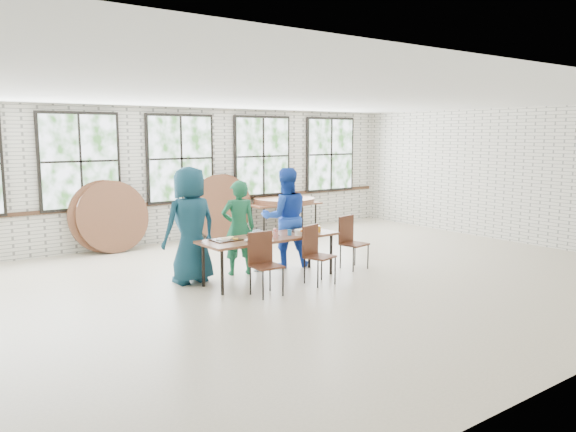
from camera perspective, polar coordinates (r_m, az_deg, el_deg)
name	(u,v)px	position (r m, az deg, el deg)	size (l,w,h in m)	color
room	(181,161)	(12.81, -10.84, 5.55)	(12.00, 12.00, 12.00)	beige
dining_table	(270,239)	(9.27, -1.87, -2.40)	(2.41, 0.82, 0.74)	brown
chair_near_left	(263,258)	(8.50, -2.53, -4.29)	(0.45, 0.43, 0.95)	#502A1A
chair_near_right	(315,249)	(9.12, 2.76, -3.42)	(0.52, 0.51, 0.95)	#502A1A
chair_spare	(350,238)	(10.21, 6.33, -2.20)	(0.49, 0.48, 0.95)	#502A1A
adult_teal	(190,225)	(9.22, -9.90, -0.92)	(0.93, 0.61, 1.90)	navy
adult_green	(239,228)	(9.68, -5.04, -1.19)	(0.60, 0.39, 1.64)	#1A633D
toddler	(257,250)	(9.96, -3.14, -3.49)	(0.49, 0.28, 0.75)	#152543
adult_blue	(285,218)	(10.22, -0.27, -0.16)	(0.88, 0.69, 1.81)	#1941B5
storage_table	(284,205)	(13.76, -0.41, 1.10)	(1.85, 0.89, 0.74)	brown
tabletop_clutter	(276,234)	(9.30, -1.24, -1.88)	(1.95, 0.59, 0.11)	black
round_tops_stacked	(284,200)	(13.74, -0.41, 1.59)	(1.50, 1.50, 0.13)	brown
round_tops_leaning	(169,212)	(12.54, -11.98, 0.44)	(4.30, 0.40, 1.49)	brown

